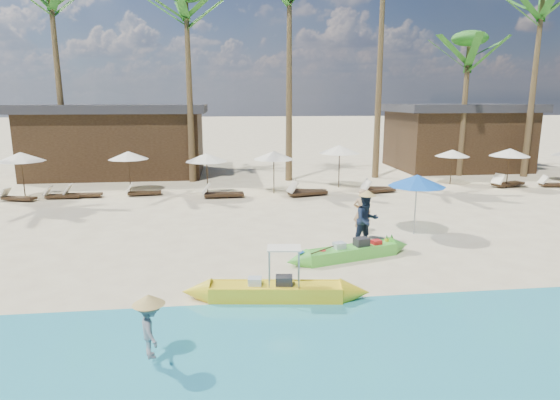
{
  "coord_description": "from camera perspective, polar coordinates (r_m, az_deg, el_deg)",
  "views": [
    {
      "loc": [
        -1.55,
        -12.52,
        4.58
      ],
      "look_at": [
        0.19,
        2.0,
        1.44
      ],
      "focal_mm": 30.0,
      "sensor_mm": 36.0,
      "label": 1
    }
  ],
  "objects": [
    {
      "name": "vendor_green",
      "position": [
        15.03,
        10.5,
        -2.44
      ],
      "size": [
        0.97,
        0.85,
        1.71
      ],
      "primitive_type": "imported",
      "rotation": [
        0.0,
        0.0,
        0.27
      ],
      "color": "#142039",
      "rests_on": "ground"
    },
    {
      "name": "green_canoe",
      "position": [
        13.98,
        8.6,
        -6.29
      ],
      "size": [
        4.51,
        1.61,
        0.59
      ],
      "rotation": [
        0.0,
        0.0,
        0.29
      ],
      "color": "#53C83D",
      "rests_on": "ground"
    },
    {
      "name": "resort_parasol_8",
      "position": [
        27.34,
        20.28,
        5.39
      ],
      "size": [
        1.86,
        1.86,
        1.91
      ],
      "color": "#3C2A18",
      "rests_on": "ground"
    },
    {
      "name": "lounger_4_right",
      "position": [
        23.73,
        -16.48,
        0.96
      ],
      "size": [
        1.7,
        0.71,
        0.56
      ],
      "rotation": [
        0.0,
        0.0,
        0.12
      ],
      "color": "#3C2A18",
      "rests_on": "ground"
    },
    {
      "name": "yellow_canoe",
      "position": [
        11.12,
        -0.53,
        -11.04
      ],
      "size": [
        4.91,
        1.02,
        1.28
      ],
      "rotation": [
        0.0,
        0.0,
        -0.13
      ],
      "color": "yellow",
      "rests_on": "ground"
    },
    {
      "name": "lounger_8_left",
      "position": [
        25.2,
        16.8,
        1.58
      ],
      "size": [
        1.73,
        0.72,
        0.57
      ],
      "rotation": [
        0.0,
        0.0,
        -0.12
      ],
      "color": "#3C2A18",
      "rests_on": "ground"
    },
    {
      "name": "lounger_7_right",
      "position": [
        23.9,
        11.69,
        1.31
      ],
      "size": [
        1.82,
        0.91,
        0.59
      ],
      "rotation": [
        0.0,
        0.0,
        0.23
      ],
      "color": "#3C2A18",
      "rests_on": "ground"
    },
    {
      "name": "lounger_6_right",
      "position": [
        22.65,
        3.08,
        1.02
      ],
      "size": [
        2.07,
        1.1,
        0.67
      ],
      "rotation": [
        0.0,
        0.0,
        0.26
      ],
      "color": "#3C2A18",
      "rests_on": "ground"
    },
    {
      "name": "lounger_9_right",
      "position": [
        28.97,
        30.34,
        1.73
      ],
      "size": [
        1.68,
        0.67,
        0.55
      ],
      "rotation": [
        0.0,
        0.0,
        -0.1
      ],
      "color": "#3C2A18",
      "rests_on": "ground"
    },
    {
      "name": "wet_sand_strip",
      "position": [
        8.94,
        4.36,
        -18.71
      ],
      "size": [
        240.0,
        4.5,
        0.01
      ],
      "primitive_type": "cube",
      "color": "tan",
      "rests_on": "ground"
    },
    {
      "name": "ground",
      "position": [
        13.42,
        0.2,
        -7.82
      ],
      "size": [
        240.0,
        240.0,
        0.0
      ],
      "primitive_type": "plane",
      "color": "beige",
      "rests_on": "ground"
    },
    {
      "name": "resort_parasol_7",
      "position": [
        24.82,
        7.28,
        6.16
      ],
      "size": [
        2.2,
        2.2,
        2.26
      ],
      "color": "#3C2A18",
      "rests_on": "ground"
    },
    {
      "name": "lounger_3_right",
      "position": [
        24.35,
        -25.18,
        0.56
      ],
      "size": [
        1.62,
        0.51,
        0.55
      ],
      "rotation": [
        0.0,
        0.0,
        -0.0
      ],
      "color": "#3C2A18",
      "rests_on": "ground"
    },
    {
      "name": "vendor_yellow",
      "position": [
        8.67,
        -15.53,
        -14.92
      ],
      "size": [
        0.58,
        0.76,
        1.04
      ],
      "primitive_type": "imported",
      "rotation": [
        0.0,
        0.0,
        1.89
      ],
      "color": "gray",
      "rests_on": "ground"
    },
    {
      "name": "resort_parasol_6",
      "position": [
        23.05,
        -0.76,
        5.48
      ],
      "size": [
        2.06,
        2.06,
        2.12
      ],
      "color": "#3C2A18",
      "rests_on": "ground"
    },
    {
      "name": "lounger_3_left",
      "position": [
        24.74,
        -29.44,
        0.31
      ],
      "size": [
        1.69,
        0.93,
        0.55
      ],
      "rotation": [
        0.0,
        0.0,
        -0.28
      ],
      "color": "#3C2A18",
      "rests_on": "ground"
    },
    {
      "name": "palm_2",
      "position": [
        29.36,
        -26.06,
        19.98
      ],
      "size": [
        2.08,
        2.08,
        11.33
      ],
      "color": "brown",
      "rests_on": "ground"
    },
    {
      "name": "palm_6",
      "position": [
        30.73,
        21.98,
        15.9
      ],
      "size": [
        2.08,
        2.08,
        8.51
      ],
      "color": "brown",
      "rests_on": "ground"
    },
    {
      "name": "palm_4",
      "position": [
        27.23,
        1.15,
        22.43
      ],
      "size": [
        2.08,
        2.08,
        11.7
      ],
      "color": "brown",
      "rests_on": "ground"
    },
    {
      "name": "palm_7",
      "position": [
        32.16,
        29.18,
        18.56
      ],
      "size": [
        2.08,
        2.08,
        11.08
      ],
      "color": "brown",
      "rests_on": "ground"
    },
    {
      "name": "resort_parasol_5",
      "position": [
        22.68,
        -8.94,
        5.15
      ],
      "size": [
        2.03,
        2.03,
        2.09
      ],
      "color": "#3C2A18",
      "rests_on": "ground"
    },
    {
      "name": "pavilion_east",
      "position": [
        33.9,
        20.65,
        7.32
      ],
      "size": [
        8.8,
        6.6,
        4.3
      ],
      "color": "#3C2A18",
      "rests_on": "ground"
    },
    {
      "name": "resort_parasol_4",
      "position": [
        24.74,
        -18.0,
        5.2
      ],
      "size": [
        1.99,
        1.99,
        2.05
      ],
      "color": "#3C2A18",
      "rests_on": "ground"
    },
    {
      "name": "lounger_6_left",
      "position": [
        23.1,
        3.08,
        1.23
      ],
      "size": [
        2.01,
        0.99,
        0.65
      ],
      "rotation": [
        0.0,
        0.0,
        -0.21
      ],
      "color": "#3C2A18",
      "rests_on": "ground"
    },
    {
      "name": "tourist",
      "position": [
        16.22,
        9.95,
        -1.49
      ],
      "size": [
        0.7,
        0.59,
        1.63
      ],
      "primitive_type": "imported",
      "rotation": [
        0.0,
        0.0,
        2.75
      ],
      "color": "tan",
      "rests_on": "ground"
    },
    {
      "name": "lounger_5_left",
      "position": [
        22.42,
        -7.21,
        0.82
      ],
      "size": [
        1.98,
        0.67,
        0.67
      ],
      "rotation": [
        0.0,
        0.0,
        0.04
      ],
      "color": "#3C2A18",
      "rests_on": "ground"
    },
    {
      "name": "lounger_9_left",
      "position": [
        27.8,
        25.88,
        1.89
      ],
      "size": [
        2.06,
        1.23,
        0.67
      ],
      "rotation": [
        0.0,
        0.0,
        0.34
      ],
      "color": "#3C2A18",
      "rests_on": "ground"
    },
    {
      "name": "blue_umbrella",
      "position": [
        16.58,
        16.36,
        2.29
      ],
      "size": [
        1.94,
        1.94,
        2.09
      ],
      "color": "#99999E",
      "rests_on": "ground"
    },
    {
      "name": "resort_parasol_9",
      "position": [
        27.24,
        26.21,
        5.23
      ],
      "size": [
        2.04,
        2.04,
        2.1
      ],
      "color": "#3C2A18",
      "rests_on": "ground"
    },
    {
      "name": "lounger_7_left",
      "position": [
        24.49,
        11.58,
        1.54
      ],
      "size": [
        1.73,
        1.0,
        0.56
      ],
      "rotation": [
        0.0,
        0.0,
        -0.32
      ],
      "color": "#3C2A18",
      "rests_on": "ground"
    },
    {
      "name": "pavilion_west",
      "position": [
        30.8,
        -19.06,
        7.02
      ],
      "size": [
        10.8,
        6.6,
        4.3
      ],
      "color": "#3C2A18",
      "rests_on": "ground"
    },
    {
      "name": "resort_parasol_3",
      "position": [
        24.78,
        -29.06,
        4.62
      ],
      "size": [
        2.15,
        2.15,
        2.21
      ],
      "color": "#3C2A18",
      "rests_on": "ground"
    },
    {
      "name": "lounger_4_left",
      "position": [
        24.21,
        -23.08,
        0.71
      ],
      "size": [
        1.73,
        0.56,
        0.58
      ],
      "rotation": [
        0.0,
        0.0,
        -0.02
      ],
      "color": "#3C2A18",
      "rests_on": "ground"
    },
    {
      "name": "palm_3",
      "position": [
        27.15,
        -11.3,
        20.37
      ],
      "size": [
        2.08,
        2.08,
        10.52
      ],
      "color": "brown",
      "rests_on": "ground"
    }
  ]
}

